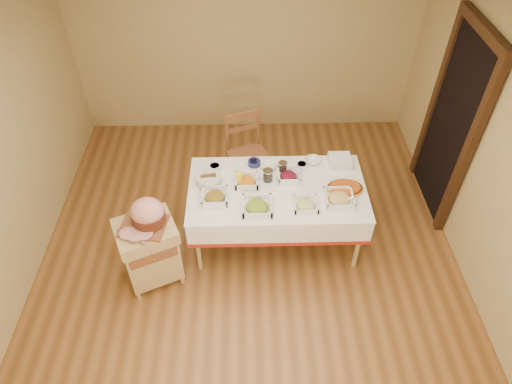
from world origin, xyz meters
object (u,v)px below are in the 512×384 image
ham_on_board (147,215)px  brass_platter (345,188)px  preserve_jar_left (268,176)px  mustard_bottle (239,178)px  butcher_cart (150,250)px  dining_chair (247,154)px  bread_basket (209,180)px  dining_table (277,199)px  preserve_jar_right (283,168)px  plate_stack (340,161)px

ham_on_board → brass_platter: ham_on_board is taller
preserve_jar_left → mustard_bottle: bearing=-168.7°
ham_on_board → mustard_bottle: (0.85, 0.54, -0.06)m
preserve_jar_left → butcher_cart: bearing=-151.8°
dining_chair → bread_basket: bearing=-117.5°
dining_table → mustard_bottle: (-0.39, 0.06, 0.25)m
dining_table → mustard_bottle: bearing=170.9°
preserve_jar_right → plate_stack: preserve_jar_right is taller
plate_stack → brass_platter: (-0.01, -0.41, -0.02)m
dining_chair → preserve_jar_left: dining_chair is taller
ham_on_board → mustard_bottle: ham_on_board is taller
butcher_cart → ham_on_board: (0.04, 0.04, 0.46)m
dining_chair → butcher_cart: bearing=-125.4°
preserve_jar_right → butcher_cart: bearing=-150.2°
plate_stack → brass_platter: 0.41m
dining_chair → ham_on_board: (-0.93, -1.34, 0.38)m
ham_on_board → preserve_jar_left: size_ratio=3.28×
preserve_jar_right → preserve_jar_left: bearing=-139.9°
butcher_cart → preserve_jar_right: preserve_jar_right is taller
bread_basket → plate_stack: bread_basket is taller
preserve_jar_left → preserve_jar_right: size_ratio=1.14×
brass_platter → preserve_jar_right: bearing=154.0°
dining_table → preserve_jar_right: 0.34m
bread_basket → mustard_bottle: bearing=-4.6°
ham_on_board → plate_stack: bearing=23.6°
butcher_cart → plate_stack: size_ratio=3.31×
preserve_jar_left → preserve_jar_right: (0.16, 0.14, -0.01)m
preserve_jar_left → preserve_jar_right: 0.21m
butcher_cart → preserve_jar_right: size_ratio=6.56×
dining_table → mustard_bottle: 0.46m
dining_chair → mustard_bottle: bearing=-96.1°
dining_chair → preserve_jar_right: bearing=-58.4°
mustard_bottle → bread_basket: (-0.32, 0.03, -0.04)m
butcher_cart → mustard_bottle: (0.89, 0.58, 0.40)m
dining_table → ham_on_board: (-1.23, -0.48, 0.31)m
dining_table → bread_basket: (-0.70, 0.09, 0.21)m
bread_basket → brass_platter: bearing=-5.3°
brass_platter → mustard_bottle: bearing=174.4°
butcher_cart → ham_on_board: bearing=38.1°
ham_on_board → preserve_jar_left: 1.29m
butcher_cart → dining_chair: (0.98, 1.38, 0.08)m
ham_on_board → bread_basket: bearing=46.9°
brass_platter → butcher_cart: bearing=-166.4°
butcher_cart → bread_basket: bearing=46.3°
ham_on_board → bread_basket: size_ratio=1.70×
brass_platter → dining_table: bearing=176.4°
dining_chair → preserve_jar_right: size_ratio=8.48×
mustard_bottle → preserve_jar_left: bearing=11.3°
dining_chair → ham_on_board: 1.68m
dining_chair → mustard_bottle: (-0.09, -0.80, 0.33)m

